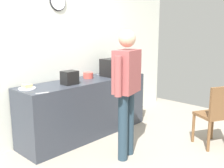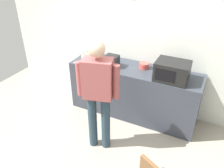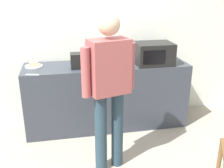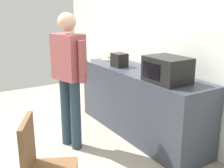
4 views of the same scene
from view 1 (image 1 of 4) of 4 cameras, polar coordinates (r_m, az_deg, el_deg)
name	(u,v)px [view 1 (image 1 of 4)]	position (r m, az deg, el deg)	size (l,w,h in m)	color
ground_plane	(138,162)	(3.70, 5.64, -16.25)	(6.00, 6.00, 0.00)	#9E9384
back_wall	(62,56)	(4.44, -10.60, 6.00)	(5.40, 0.13, 2.60)	silver
kitchen_counter	(86,108)	(4.41, -5.56, -5.04)	(2.27, 0.62, 0.92)	#333842
microwave	(117,67)	(4.64, 1.12, 3.60)	(0.50, 0.39, 0.30)	black
sandwich_plate	(27,87)	(3.82, -17.67, -0.71)	(0.23, 0.23, 0.07)	white
salad_bowl	(88,75)	(4.44, -5.11, 1.86)	(0.16, 0.16, 0.10)	#C64C42
toaster	(70,78)	(3.98, -9.03, 1.35)	(0.22, 0.18, 0.20)	black
fork_utensil	(42,93)	(3.52, -14.64, -1.86)	(0.17, 0.02, 0.01)	silver
spoon_utensil	(101,74)	(4.82, -2.35, 2.14)	(0.17, 0.02, 0.01)	silver
person_standing	(127,85)	(3.49, 3.14, -0.19)	(0.57, 0.34, 1.72)	#243947
wooden_chair	(216,113)	(4.20, 21.24, -5.82)	(0.54, 0.54, 0.94)	brown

